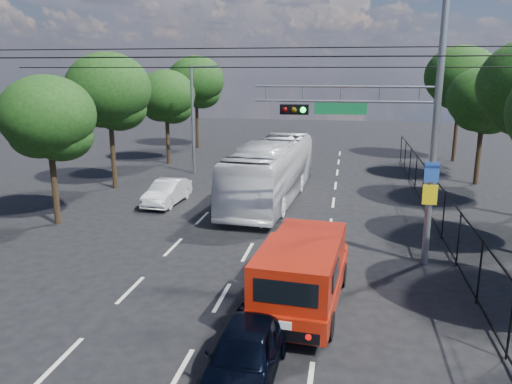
% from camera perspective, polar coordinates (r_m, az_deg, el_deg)
% --- Properties ---
extents(ground, '(120.00, 120.00, 0.00)m').
position_cam_1_polar(ground, '(12.38, -8.76, -19.79)').
color(ground, black).
rests_on(ground, ground).
extents(lane_markings, '(6.12, 38.00, 0.01)m').
position_cam_1_polar(lane_markings, '(24.90, 1.77, -2.05)').
color(lane_markings, beige).
rests_on(lane_markings, ground).
extents(signal_mast, '(6.43, 0.39, 9.50)m').
position_cam_1_polar(signal_mast, '(17.82, 16.04, 8.23)').
color(signal_mast, slate).
rests_on(signal_mast, ground).
extents(streetlight_left, '(2.09, 0.22, 7.08)m').
position_cam_1_polar(streetlight_left, '(33.32, -6.99, 8.79)').
color(streetlight_left, slate).
rests_on(streetlight_left, ground).
extents(utility_wires, '(22.00, 5.04, 0.74)m').
position_cam_1_polar(utility_wires, '(18.86, -0.53, 15.09)').
color(utility_wires, black).
rests_on(utility_wires, ground).
extents(fence_right, '(0.06, 34.03, 2.00)m').
position_cam_1_polar(fence_right, '(22.96, 20.16, -1.63)').
color(fence_right, black).
rests_on(fence_right, ground).
extents(tree_right_d, '(4.32, 4.32, 7.02)m').
position_cam_1_polar(tree_right_d, '(32.72, 24.61, 9.17)').
color(tree_right_d, black).
rests_on(tree_right_d, ground).
extents(tree_right_e, '(5.28, 5.28, 8.58)m').
position_cam_1_polar(tree_right_e, '(40.52, 22.36, 11.59)').
color(tree_right_e, black).
rests_on(tree_right_e, ground).
extents(tree_left_b, '(4.08, 4.08, 6.63)m').
position_cam_1_polar(tree_left_b, '(23.59, -22.58, 7.35)').
color(tree_left_b, black).
rests_on(tree_left_b, ground).
extents(tree_left_c, '(4.80, 4.80, 7.80)m').
position_cam_1_polar(tree_left_c, '(29.90, -16.41, 10.56)').
color(tree_left_c, black).
rests_on(tree_left_c, ground).
extents(tree_left_d, '(4.20, 4.20, 6.83)m').
position_cam_1_polar(tree_left_d, '(37.11, -10.19, 10.39)').
color(tree_left_d, black).
rests_on(tree_left_d, ground).
extents(tree_left_e, '(4.92, 4.92, 7.99)m').
position_cam_1_polar(tree_left_e, '(44.71, -6.83, 12.10)').
color(tree_left_e, black).
rests_on(tree_left_e, ground).
extents(red_pickup, '(2.55, 5.92, 2.15)m').
position_cam_1_polar(red_pickup, '(14.69, 5.42, -8.96)').
color(red_pickup, black).
rests_on(red_pickup, ground).
extents(navy_hatchback, '(1.65, 3.91, 1.32)m').
position_cam_1_polar(navy_hatchback, '(11.69, -1.31, -17.98)').
color(navy_hatchback, black).
rests_on(navy_hatchback, ground).
extents(white_bus, '(3.47, 11.59, 3.18)m').
position_cam_1_polar(white_bus, '(26.33, 1.72, 2.38)').
color(white_bus, silver).
rests_on(white_bus, ground).
extents(white_van, '(1.53, 3.88, 1.26)m').
position_cam_1_polar(white_van, '(26.25, -10.12, -0.02)').
color(white_van, silver).
rests_on(white_van, ground).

